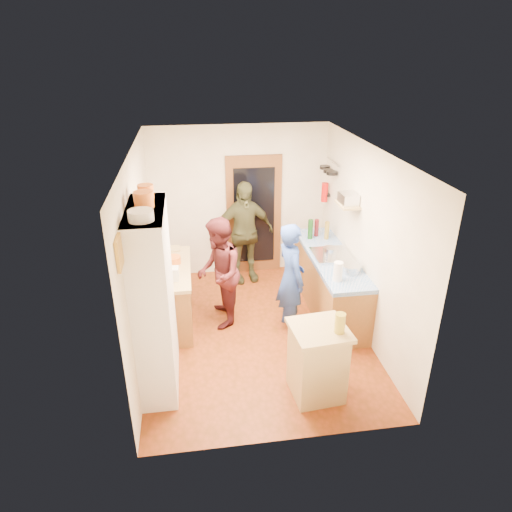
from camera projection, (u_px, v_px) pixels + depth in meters
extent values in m
cube|color=maroon|center=(256.00, 332.00, 6.56)|extent=(3.00, 4.00, 0.02)
cube|color=silver|center=(256.00, 149.00, 5.45)|extent=(3.00, 4.00, 0.02)
cube|color=beige|center=(239.00, 202.00, 7.80)|extent=(3.00, 0.02, 2.60)
cube|color=beige|center=(288.00, 338.00, 4.20)|extent=(3.00, 0.02, 2.60)
cube|color=beige|center=(139.00, 256.00, 5.80)|extent=(0.02, 4.00, 2.60)
cube|color=beige|center=(366.00, 243.00, 6.20)|extent=(0.02, 4.00, 2.60)
cube|color=brown|center=(254.00, 216.00, 7.91)|extent=(0.95, 0.06, 2.10)
cube|color=black|center=(254.00, 216.00, 7.88)|extent=(0.70, 0.02, 1.70)
cube|color=white|center=(154.00, 300.00, 5.20)|extent=(0.40, 1.20, 2.20)
cube|color=white|center=(144.00, 211.00, 4.74)|extent=(0.40, 1.14, 0.04)
cylinder|color=white|center=(141.00, 215.00, 4.40)|extent=(0.25, 0.25, 0.10)
cylinder|color=orange|center=(144.00, 199.00, 4.76)|extent=(0.21, 0.21, 0.17)
cylinder|color=orange|center=(146.00, 192.00, 5.02)|extent=(0.18, 0.18, 0.16)
cube|color=brown|center=(170.00, 297.00, 6.62)|extent=(0.60, 1.40, 0.85)
cube|color=tan|center=(168.00, 269.00, 6.43)|extent=(0.64, 1.44, 0.05)
cube|color=white|center=(170.00, 274.00, 6.04)|extent=(0.24, 0.16, 0.17)
cylinder|color=white|center=(163.00, 269.00, 6.19)|extent=(0.18, 0.18, 0.17)
cylinder|color=orange|center=(173.00, 260.00, 6.52)|extent=(0.24, 0.24, 0.10)
cube|color=tan|center=(170.00, 249.00, 6.96)|extent=(0.31, 0.23, 0.02)
cube|color=brown|center=(329.00, 284.00, 6.98)|extent=(0.60, 2.20, 0.84)
cube|color=#0142A1|center=(331.00, 257.00, 6.79)|extent=(0.62, 2.22, 0.06)
cube|color=silver|center=(332.00, 255.00, 6.74)|extent=(0.55, 0.58, 0.04)
cylinder|color=silver|center=(330.00, 251.00, 6.66)|extent=(0.19, 0.19, 0.13)
cylinder|color=#143F14|center=(310.00, 229.00, 7.30)|extent=(0.09, 0.09, 0.32)
cylinder|color=#591419|center=(317.00, 228.00, 7.41)|extent=(0.09, 0.09, 0.28)
cylinder|color=olive|center=(327.00, 230.00, 7.29)|extent=(0.09, 0.09, 0.29)
cylinder|color=white|center=(338.00, 271.00, 6.01)|extent=(0.13, 0.13, 0.26)
cylinder|color=silver|center=(350.00, 268.00, 6.27)|extent=(0.36, 0.36, 0.11)
cube|color=tan|center=(317.00, 363.00, 5.23)|extent=(0.60, 0.60, 0.86)
cube|color=tan|center=(319.00, 330.00, 5.04)|extent=(0.68, 0.68, 0.05)
cube|color=white|center=(314.00, 327.00, 5.07)|extent=(0.37, 0.31, 0.02)
cylinder|color=#AD9E2D|center=(340.00, 323.00, 4.91)|extent=(0.13, 0.13, 0.23)
cylinder|color=silver|center=(333.00, 162.00, 7.25)|extent=(0.02, 0.65, 0.02)
cylinder|color=black|center=(332.00, 173.00, 7.14)|extent=(0.18, 0.18, 0.05)
cylinder|color=black|center=(328.00, 171.00, 7.32)|extent=(0.16, 0.16, 0.05)
cylinder|color=black|center=(325.00, 167.00, 7.50)|extent=(0.17, 0.17, 0.05)
cube|color=tan|center=(348.00, 205.00, 6.42)|extent=(0.26, 0.42, 0.03)
cube|color=silver|center=(348.00, 198.00, 6.38)|extent=(0.23, 0.31, 0.15)
cube|color=black|center=(328.00, 195.00, 7.66)|extent=(0.06, 0.10, 0.04)
cylinder|color=red|center=(325.00, 192.00, 7.63)|extent=(0.11, 0.11, 0.32)
cube|color=gold|center=(119.00, 253.00, 4.10)|extent=(0.03, 0.25, 0.30)
imported|color=#25408F|center=(294.00, 278.00, 6.33)|extent=(0.49, 0.65, 1.60)
imported|color=#441719|center=(221.00, 272.00, 6.48)|extent=(0.64, 0.81, 1.62)
imported|color=#393A21|center=(244.00, 232.00, 7.65)|extent=(1.09, 0.60, 1.76)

